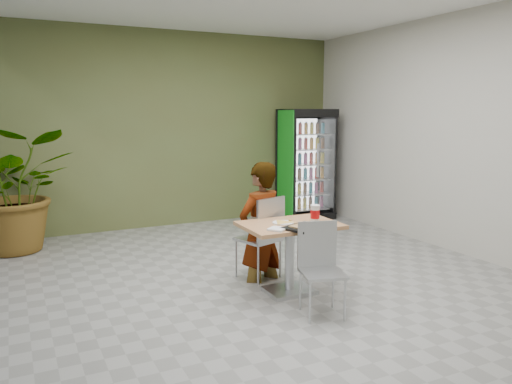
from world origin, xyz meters
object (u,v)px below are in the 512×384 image
chair_far (265,231)px  cafeteria_tray (304,227)px  dining_table (290,243)px  seated_woman (260,234)px  soda_cup (315,213)px  chair_near (320,260)px  beverage_fridge (307,164)px  potted_plant (16,190)px

chair_far → cafeteria_tray: size_ratio=2.41×
dining_table → chair_far: 0.49m
chair_far → seated_woman: (-0.03, 0.05, -0.04)m
chair_far → soda_cup: (0.33, -0.52, 0.27)m
chair_near → beverage_fridge: beverage_fridge is taller
soda_cup → potted_plant: bearing=132.5°
beverage_fridge → dining_table: bearing=-118.9°
beverage_fridge → soda_cup: bearing=-115.0°
chair_far → soda_cup: bearing=104.1°
soda_cup → cafeteria_tray: 0.37m
beverage_fridge → potted_plant: (-4.69, -0.11, -0.13)m
potted_plant → soda_cup: bearing=-47.5°
seated_woman → soda_cup: (0.36, -0.57, 0.31)m
dining_table → cafeteria_tray: (0.01, -0.26, 0.23)m
soda_cup → chair_far: bearing=122.4°
chair_near → beverage_fridge: size_ratio=0.45×
dining_table → chair_far: bearing=95.3°
chair_near → soda_cup: size_ratio=4.95×
chair_near → cafeteria_tray: size_ratio=2.19×
dining_table → cafeteria_tray: 0.35m
chair_near → beverage_fridge: 4.34m
seated_woman → potted_plant: 3.52m
chair_far → dining_table: bearing=77.0°
seated_woman → beverage_fridge: size_ratio=0.85×
soda_cup → beverage_fridge: size_ratio=0.09×
beverage_fridge → potted_plant: 4.70m
dining_table → beverage_fridge: 3.85m
beverage_fridge → potted_plant: size_ratio=1.15×
cafeteria_tray → potted_plant: bearing=127.5°
cafeteria_tray → seated_woman: bearing=96.0°
dining_table → chair_near: (-0.01, -0.58, -0.03)m
dining_table → potted_plant: 3.97m
chair_far → seated_woman: 0.07m
dining_table → soda_cup: soda_cup is taller
cafeteria_tray → beverage_fridge: bearing=57.8°
chair_near → seated_woman: 1.12m
chair_near → cafeteria_tray: chair_near is taller
dining_table → seated_woman: bearing=98.2°
soda_cup → dining_table: bearing=173.9°
seated_woman → cafeteria_tray: 0.84m
chair_near → cafeteria_tray: 0.40m
chair_far → potted_plant: potted_plant is taller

